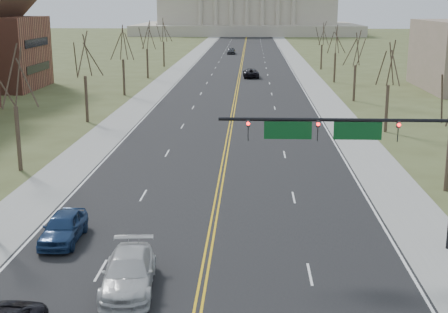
# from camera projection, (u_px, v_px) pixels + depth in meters

# --- Properties ---
(road) EXTENTS (20.00, 380.00, 0.01)m
(road) POSITION_uv_depth(u_px,v_px,m) (241.00, 66.00, 126.68)
(road) COLOR black
(road) RESTS_ON ground
(cross_road) EXTENTS (120.00, 14.00, 0.01)m
(cross_road) POSITION_uv_depth(u_px,v_px,m) (197.00, 313.00, 25.82)
(cross_road) COLOR black
(cross_road) RESTS_ON ground
(sidewalk_left) EXTENTS (4.00, 380.00, 0.03)m
(sidewalk_left) POSITION_uv_depth(u_px,v_px,m) (182.00, 66.00, 127.20)
(sidewalk_left) COLOR gray
(sidewalk_left) RESTS_ON ground
(sidewalk_right) EXTENTS (4.00, 380.00, 0.03)m
(sidewalk_right) POSITION_uv_depth(u_px,v_px,m) (300.00, 66.00, 126.17)
(sidewalk_right) COLOR gray
(sidewalk_right) RESTS_ON ground
(center_line) EXTENTS (0.42, 380.00, 0.01)m
(center_line) POSITION_uv_depth(u_px,v_px,m) (241.00, 66.00, 126.68)
(center_line) COLOR gold
(center_line) RESTS_ON road
(edge_line_left) EXTENTS (0.15, 380.00, 0.01)m
(edge_line_left) POSITION_uv_depth(u_px,v_px,m) (193.00, 66.00, 127.10)
(edge_line_left) COLOR silver
(edge_line_left) RESTS_ON road
(edge_line_right) EXTENTS (0.15, 380.00, 0.01)m
(edge_line_right) POSITION_uv_depth(u_px,v_px,m) (290.00, 66.00, 126.26)
(edge_line_right) COLOR silver
(edge_line_right) RESTS_ON road
(signal_mast) EXTENTS (12.12, 0.44, 7.20)m
(signal_mast) POSITION_uv_depth(u_px,v_px,m) (356.00, 140.00, 31.39)
(signal_mast) COLOR black
(signal_mast) RESTS_ON ground
(tree_l_0) EXTENTS (3.96, 3.96, 9.00)m
(tree_l_0) POSITION_uv_depth(u_px,v_px,m) (13.00, 80.00, 46.16)
(tree_l_0) COLOR #3D3024
(tree_l_0) RESTS_ON ground
(tree_r_1) EXTENTS (3.74, 3.74, 8.50)m
(tree_r_1) POSITION_uv_depth(u_px,v_px,m) (389.00, 66.00, 60.44)
(tree_r_1) COLOR #3D3024
(tree_r_1) RESTS_ON ground
(tree_l_1) EXTENTS (3.96, 3.96, 9.00)m
(tree_l_1) POSITION_uv_depth(u_px,v_px,m) (84.00, 57.00, 65.56)
(tree_l_1) COLOR #3D3024
(tree_l_1) RESTS_ON ground
(tree_r_2) EXTENTS (3.74, 3.74, 8.50)m
(tree_r_2) POSITION_uv_depth(u_px,v_px,m) (356.00, 50.00, 79.83)
(tree_r_2) COLOR #3D3024
(tree_r_2) RESTS_ON ground
(tree_l_2) EXTENTS (3.96, 3.96, 9.00)m
(tree_l_2) POSITION_uv_depth(u_px,v_px,m) (123.00, 45.00, 84.95)
(tree_l_2) COLOR #3D3024
(tree_l_2) RESTS_ON ground
(tree_r_3) EXTENTS (3.74, 3.74, 8.50)m
(tree_r_3) POSITION_uv_depth(u_px,v_px,m) (336.00, 41.00, 99.23)
(tree_r_3) COLOR #3D3024
(tree_r_3) RESTS_ON ground
(tree_l_3) EXTENTS (3.96, 3.96, 9.00)m
(tree_l_3) POSITION_uv_depth(u_px,v_px,m) (147.00, 37.00, 104.35)
(tree_l_3) COLOR #3D3024
(tree_l_3) RESTS_ON ground
(tree_r_4) EXTENTS (3.74, 3.74, 8.50)m
(tree_r_4) POSITION_uv_depth(u_px,v_px,m) (322.00, 35.00, 118.63)
(tree_r_4) COLOR #3D3024
(tree_r_4) RESTS_ON ground
(tree_l_4) EXTENTS (3.96, 3.96, 9.00)m
(tree_l_4) POSITION_uv_depth(u_px,v_px,m) (163.00, 32.00, 123.75)
(tree_l_4) COLOR #3D3024
(tree_l_4) RESTS_ON ground
(car_sb_inner_second) EXTENTS (2.73, 5.69, 1.60)m
(car_sb_inner_second) POSITION_uv_depth(u_px,v_px,m) (129.00, 273.00, 27.77)
(car_sb_inner_second) COLOR silver
(car_sb_inner_second) RESTS_ON road
(car_sb_outer_second) EXTENTS (1.97, 4.70, 1.59)m
(car_sb_outer_second) POSITION_uv_depth(u_px,v_px,m) (63.00, 227.00, 33.41)
(car_sb_outer_second) COLOR navy
(car_sb_outer_second) RESTS_ON road
(car_far_nb) EXTENTS (2.86, 5.70, 1.55)m
(car_far_nb) POSITION_uv_depth(u_px,v_px,m) (251.00, 73.00, 106.92)
(car_far_nb) COLOR black
(car_far_nb) RESTS_ON road
(car_far_sb) EXTENTS (2.06, 4.81, 1.62)m
(car_far_sb) POSITION_uv_depth(u_px,v_px,m) (231.00, 51.00, 155.65)
(car_far_sb) COLOR #46484D
(car_far_sb) RESTS_ON road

